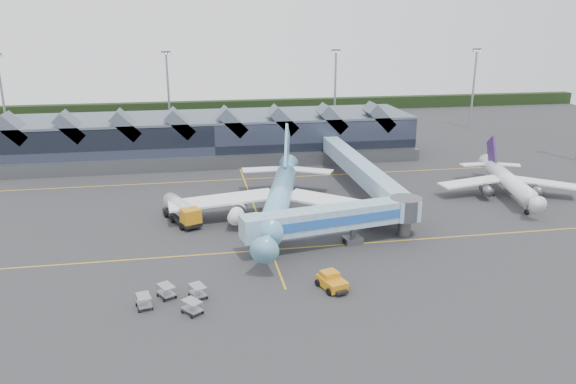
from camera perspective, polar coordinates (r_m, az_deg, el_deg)
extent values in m
plane|color=#2C2C2E|center=(85.34, -2.56, -3.80)|extent=(260.00, 260.00, 0.00)
cube|color=gold|center=(77.99, -1.77, -5.89)|extent=(120.00, 0.25, 0.01)
cube|color=gold|center=(111.74, -4.50, 1.32)|extent=(120.00, 0.25, 0.01)
cube|color=gold|center=(94.66, -3.38, -1.64)|extent=(0.25, 60.00, 0.01)
cube|color=black|center=(191.38, -7.06, 8.58)|extent=(260.00, 4.00, 4.00)
cube|color=black|center=(129.72, -7.67, 5.52)|extent=(90.00, 20.00, 9.00)
cube|color=#4E5968|center=(128.85, -7.75, 7.56)|extent=(90.00, 20.00, 0.60)
cube|color=#54575B|center=(119.73, -7.34, 2.96)|extent=(90.00, 2.50, 2.60)
cube|color=#4E5968|center=(126.67, -26.06, 5.84)|extent=(6.43, 6.00, 6.43)
cube|color=#4E5968|center=(124.11, -21.16, 6.23)|extent=(6.43, 6.00, 6.43)
cube|color=#4E5968|center=(122.49, -16.08, 6.58)|extent=(6.43, 6.00, 6.43)
cube|color=#4E5968|center=(121.84, -10.90, 6.89)|extent=(6.43, 6.00, 6.43)
cube|color=#4E5968|center=(122.18, -5.70, 7.15)|extent=(6.43, 6.00, 6.43)
cube|color=#4E5968|center=(123.51, -0.57, 7.34)|extent=(6.43, 6.00, 6.43)
cube|color=#4E5968|center=(125.79, 4.42, 7.48)|extent=(6.43, 6.00, 6.43)
cube|color=#4E5968|center=(128.97, 9.20, 7.55)|extent=(6.43, 6.00, 6.43)
cylinder|color=gray|center=(156.73, -26.96, 8.25)|extent=(0.56, 0.56, 22.00)
cylinder|color=gray|center=(152.28, -12.03, 9.52)|extent=(0.56, 0.56, 22.00)
cube|color=#54575B|center=(151.25, -12.30, 13.65)|extent=(2.40, 0.50, 0.90)
cylinder|color=gray|center=(157.46, 4.80, 10.08)|extent=(0.56, 0.56, 22.00)
cube|color=#54575B|center=(156.46, 4.91, 14.08)|extent=(2.40, 0.50, 0.90)
cylinder|color=gray|center=(170.35, 18.30, 9.83)|extent=(0.56, 0.56, 22.00)
cube|color=#54575B|center=(169.42, 18.66, 13.51)|extent=(2.40, 0.50, 0.90)
cylinder|color=#66A9CF|center=(86.26, -0.93, -0.80)|extent=(10.78, 29.22, 3.61)
cone|color=#66A9CF|center=(70.28, -2.18, -5.15)|extent=(4.74, 5.75, 3.61)
cube|color=black|center=(69.41, -2.24, -4.77)|extent=(1.41, 0.67, 0.48)
cone|color=#66A9CF|center=(103.35, -0.04, 2.44)|extent=(5.16, 7.37, 3.61)
cube|color=white|center=(88.87, -6.79, -0.80)|extent=(16.71, 6.44, 1.19)
cube|color=white|center=(87.31, 5.19, -1.09)|extent=(16.75, 13.38, 1.19)
cylinder|color=white|center=(85.55, -5.16, -2.12)|extent=(3.42, 5.41, 2.24)
cylinder|color=white|center=(84.47, 3.12, -2.33)|extent=(3.42, 5.41, 2.24)
cube|color=#66A9CF|center=(100.83, -0.11, 4.26)|extent=(2.72, 9.05, 9.94)
cube|color=white|center=(102.57, -2.57, 2.30)|extent=(7.54, 2.98, 0.24)
cube|color=white|center=(101.92, 2.41, 2.21)|extent=(8.00, 6.15, 0.24)
cylinder|color=#54575B|center=(74.45, -1.87, -6.19)|extent=(0.27, 0.27, 2.09)
cylinder|color=#54575B|center=(88.68, -2.82, -2.25)|extent=(0.27, 0.27, 2.09)
cylinder|color=#54575B|center=(88.16, 1.14, -2.36)|extent=(0.27, 0.27, 2.09)
cylinder|color=black|center=(74.72, -1.86, -6.66)|extent=(0.75, 1.40, 1.34)
cylinder|color=white|center=(106.80, 21.56, 1.03)|extent=(6.71, 19.44, 2.76)
cone|color=white|center=(96.70, 23.71, -0.86)|extent=(3.38, 3.81, 2.76)
cube|color=black|center=(96.17, 23.83, -0.61)|extent=(1.09, 0.55, 0.48)
cone|color=white|center=(117.57, 19.71, 2.75)|extent=(3.61, 4.89, 2.76)
cube|color=white|center=(105.73, 18.08, 0.96)|extent=(11.78, 4.76, 0.92)
cube|color=white|center=(110.06, 24.54, 0.86)|extent=(11.72, 8.84, 0.92)
cylinder|color=#54575B|center=(104.48, 19.51, 0.23)|extent=(2.36, 3.59, 1.71)
cylinder|color=#54575B|center=(107.42, 23.88, 0.18)|extent=(2.36, 3.59, 1.71)
cube|color=#351B51|center=(115.98, 20.00, 3.83)|extent=(1.69, 6.14, 6.72)
cube|color=white|center=(115.89, 18.37, 2.68)|extent=(5.32, 2.11, 0.23)
cube|color=white|center=(117.81, 21.27, 2.61)|extent=(5.57, 4.04, 0.23)
cylinder|color=#54575B|center=(99.29, 23.10, -1.66)|extent=(0.26, 0.26, 1.60)
cylinder|color=#54575B|center=(107.37, 20.11, 0.06)|extent=(0.26, 0.26, 1.60)
cylinder|color=#54575B|center=(108.94, 22.45, 0.03)|extent=(0.26, 0.26, 1.60)
cylinder|color=black|center=(99.44, 23.07, -1.94)|extent=(0.62, 1.08, 1.02)
cube|color=#7EAED3|center=(77.83, 4.56, -2.63)|extent=(21.41, 6.96, 3.07)
cube|color=blue|center=(76.45, 5.08, -3.02)|extent=(20.86, 3.95, 1.27)
cube|color=#7EAED3|center=(73.90, -3.67, -3.72)|extent=(3.32, 3.83, 3.18)
cylinder|color=#54575B|center=(79.91, 6.59, -3.78)|extent=(0.74, 0.74, 4.25)
cube|color=#54575B|center=(80.51, 6.55, -4.87)|extent=(2.88, 2.54, 0.95)
cylinder|color=black|center=(80.10, 5.87, -5.05)|extent=(0.59, 1.01, 0.95)
cylinder|color=black|center=(81.01, 7.22, -4.83)|extent=(0.59, 1.01, 0.95)
cylinder|color=#54575B|center=(83.23, 11.85, -1.62)|extent=(4.66, 4.66, 3.18)
cylinder|color=#54575B|center=(83.93, 11.76, -2.99)|extent=(1.91, 1.91, 4.25)
cube|color=black|center=(89.56, -10.75, -2.49)|extent=(6.22, 10.26, 0.56)
cube|color=#C17B12|center=(85.85, -9.86, -2.50)|extent=(3.39, 3.27, 2.44)
cube|color=black|center=(84.89, -9.64, -2.32)|extent=(2.33, 1.07, 1.11)
cylinder|color=#B5B6BA|center=(90.25, -11.12, -1.35)|extent=(4.79, 6.93, 2.55)
sphere|color=#B5B6BA|center=(93.12, -11.85, -0.81)|extent=(2.44, 2.44, 2.44)
sphere|color=#B5B6BA|center=(87.40, -10.35, -1.93)|extent=(2.44, 2.44, 2.44)
cylinder|color=black|center=(86.26, -10.77, -3.47)|extent=(0.78, 1.18, 1.11)
cylinder|color=black|center=(87.22, -9.08, -3.14)|extent=(0.78, 1.18, 1.11)
cylinder|color=black|center=(89.69, -11.70, -2.71)|extent=(0.78, 1.18, 1.11)
cylinder|color=black|center=(90.61, -10.06, -2.41)|extent=(0.78, 1.18, 1.11)
cylinder|color=black|center=(92.15, -12.32, -2.20)|extent=(0.78, 1.18, 1.11)
cylinder|color=black|center=(93.05, -10.72, -1.91)|extent=(0.78, 1.18, 1.11)
cube|color=#C17B12|center=(67.38, 4.51, -9.17)|extent=(3.38, 4.37, 1.07)
cube|color=#C17B12|center=(67.52, 4.24, -8.35)|extent=(2.34, 2.20, 0.75)
cube|color=black|center=(65.98, 5.44, -10.06)|extent=(1.68, 1.26, 0.32)
cylinder|color=black|center=(65.98, 4.17, -10.08)|extent=(0.56, 0.91, 0.85)
cylinder|color=black|center=(67.17, 5.99, -9.61)|extent=(0.56, 0.91, 0.85)
cylinder|color=black|center=(67.93, 3.03, -9.21)|extent=(0.56, 0.91, 0.85)
cylinder|color=black|center=(69.09, 4.82, -8.77)|extent=(0.56, 0.91, 0.85)
cube|color=#9899A0|center=(66.72, -12.23, -10.01)|extent=(2.27, 2.60, 0.15)
cube|color=#9899A0|center=(66.30, -12.28, -9.28)|extent=(2.27, 2.60, 0.08)
cylinder|color=black|center=(67.82, -11.95, -9.87)|extent=(0.28, 0.37, 0.36)
cube|color=#9899A0|center=(66.01, -9.14, -10.14)|extent=(2.13, 2.56, 0.15)
cube|color=#9899A0|center=(65.59, -9.18, -9.40)|extent=(2.13, 2.56, 0.08)
cylinder|color=black|center=(67.10, -8.81, -10.00)|extent=(0.25, 0.38, 0.36)
cube|color=#9899A0|center=(65.06, -14.41, -10.93)|extent=(1.89, 2.47, 0.15)
cube|color=#9899A0|center=(64.62, -14.47, -10.19)|extent=(1.89, 2.47, 0.08)
cylinder|color=black|center=(66.03, -13.86, -10.81)|extent=(0.20, 0.38, 0.36)
cube|color=#9899A0|center=(62.90, -9.70, -11.64)|extent=(2.44, 2.60, 0.15)
cube|color=#9899A0|center=(62.45, -9.74, -10.88)|extent=(2.44, 2.60, 0.08)
cylinder|color=black|center=(64.03, -9.59, -11.46)|extent=(0.31, 0.36, 0.36)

